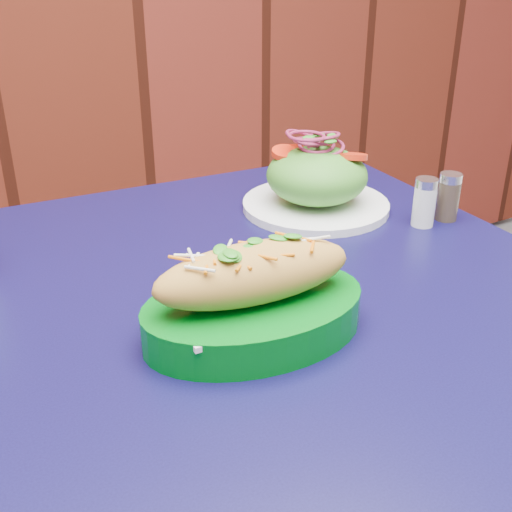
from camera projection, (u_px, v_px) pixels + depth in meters
cafe_table at (247, 354)px, 0.78m from camera, size 0.83×0.83×0.75m
banh_mi_basket at (254, 297)px, 0.64m from camera, size 0.25×0.17×0.11m
salad_plate at (317, 180)px, 0.95m from camera, size 0.22×0.22×0.12m
salt_shaker at (424, 202)px, 0.90m from camera, size 0.03×0.03×0.07m
pepper_shaker at (448, 197)px, 0.92m from camera, size 0.03×0.03×0.07m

